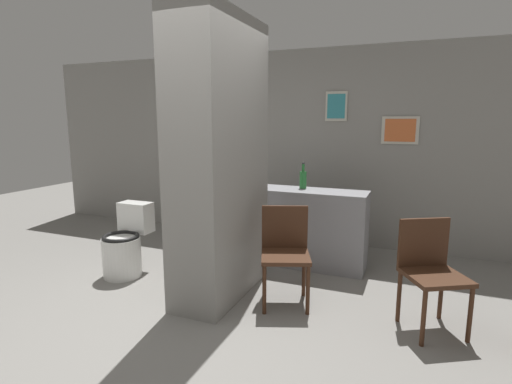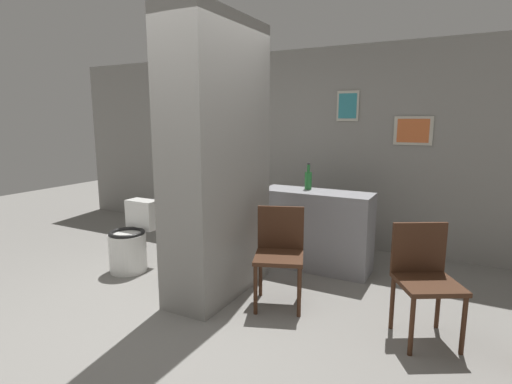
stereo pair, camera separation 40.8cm
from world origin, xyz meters
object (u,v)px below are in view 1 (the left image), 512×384
toilet (125,246)px  chair_by_doorway (430,268)px  chair_near_pillar (285,249)px  bottle_tall (303,179)px  bicycle (226,224)px

toilet → chair_by_doorway: chair_by_doorway is taller
chair_by_doorway → chair_near_pillar: bearing=149.5°
chair_near_pillar → bottle_tall: bearing=76.6°
chair_by_doorway → bottle_tall: 1.82m
chair_near_pillar → bottle_tall: size_ratio=2.86×
bottle_tall → chair_by_doorway: bearing=-38.5°
chair_by_doorway → toilet: bearing=150.4°
chair_near_pillar → bottle_tall: bottle_tall is taller
bicycle → chair_near_pillar: bearing=-45.0°
toilet → bicycle: size_ratio=0.46×
toilet → bicycle: toilet is taller
chair_near_pillar → toilet: bearing=160.1°
chair_by_doorway → bicycle: 2.72m
chair_by_doorway → bottle_tall: (-1.37, 1.09, 0.50)m
bottle_tall → toilet: bearing=-146.9°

